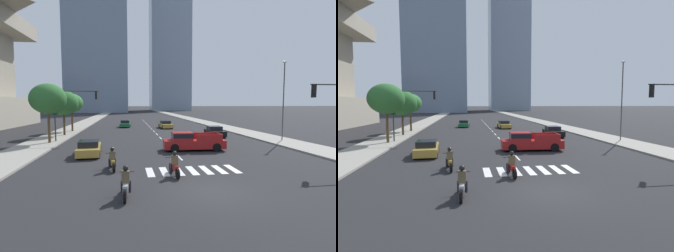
% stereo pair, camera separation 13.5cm
% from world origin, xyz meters
% --- Properties ---
extents(ground_plane, '(800.00, 800.00, 0.00)m').
position_xyz_m(ground_plane, '(0.00, 0.00, 0.00)').
color(ground_plane, '#232326').
extents(sidewalk_east, '(4.00, 260.00, 0.15)m').
position_xyz_m(sidewalk_east, '(12.97, 30.00, 0.07)').
color(sidewalk_east, gray).
rests_on(sidewalk_east, ground).
extents(sidewalk_west, '(4.00, 260.00, 0.15)m').
position_xyz_m(sidewalk_west, '(-12.97, 30.00, 0.07)').
color(sidewalk_west, gray).
rests_on(sidewalk_west, ground).
extents(crosswalk_near, '(5.85, 2.26, 0.01)m').
position_xyz_m(crosswalk_near, '(0.00, 4.10, 0.00)').
color(crosswalk_near, silver).
rests_on(crosswalk_near, ground).
extents(lane_divider_center, '(0.14, 50.00, 0.01)m').
position_xyz_m(lane_divider_center, '(0.00, 32.10, 0.00)').
color(lane_divider_center, silver).
rests_on(lane_divider_center, ground).
extents(motorcycle_lead, '(0.72, 2.05, 1.49)m').
position_xyz_m(motorcycle_lead, '(-5.05, 5.06, 0.58)').
color(motorcycle_lead, black).
rests_on(motorcycle_lead, ground).
extents(motorcycle_trailing, '(0.70, 2.16, 1.49)m').
position_xyz_m(motorcycle_trailing, '(-4.16, -0.04, 0.58)').
color(motorcycle_trailing, black).
rests_on(motorcycle_trailing, ground).
extents(motorcycle_third, '(0.70, 2.05, 1.49)m').
position_xyz_m(motorcycle_third, '(-1.35, 3.08, 0.58)').
color(motorcycle_third, black).
rests_on(motorcycle_third, ground).
extents(pickup_truck, '(5.62, 2.23, 1.67)m').
position_xyz_m(pickup_truck, '(1.66, 11.18, 0.81)').
color(pickup_truck, maroon).
rests_on(pickup_truck, ground).
extents(sedan_gold_0, '(2.05, 4.71, 1.25)m').
position_xyz_m(sedan_gold_0, '(2.54, 33.10, 0.58)').
color(sedan_gold_0, '#B28E38').
rests_on(sedan_gold_0, ground).
extents(sedan_gold_1, '(2.02, 4.37, 1.24)m').
position_xyz_m(sedan_gold_1, '(-7.20, 10.27, 0.57)').
color(sedan_gold_1, '#B28E38').
rests_on(sedan_gold_1, ground).
extents(sedan_green_2, '(2.05, 4.49, 1.25)m').
position_xyz_m(sedan_green_2, '(-4.35, 36.26, 0.58)').
color(sedan_green_2, '#1E6038').
rests_on(sedan_green_2, ground).
extents(sedan_black_3, '(2.10, 4.42, 1.32)m').
position_xyz_m(sedan_black_3, '(7.20, 20.74, 0.61)').
color(sedan_black_3, black).
rests_on(sedan_black_3, ground).
extents(traffic_signal_far, '(4.93, 0.28, 5.85)m').
position_xyz_m(traffic_signal_far, '(-10.04, 18.02, 4.18)').
color(traffic_signal_far, '#333335').
rests_on(traffic_signal_far, sidewalk_west).
extents(street_lamp_east, '(0.50, 0.24, 8.79)m').
position_xyz_m(street_lamp_east, '(13.27, 15.26, 5.16)').
color(street_lamp_east, '#3F3F42').
rests_on(street_lamp_east, sidewalk_east).
extents(street_tree_nearest, '(3.71, 3.71, 6.18)m').
position_xyz_m(street_tree_nearest, '(-12.17, 17.15, 4.74)').
color(street_tree_nearest, '#4C3823').
rests_on(street_tree_nearest, sidewalk_west).
extents(street_tree_second, '(3.74, 3.74, 5.77)m').
position_xyz_m(street_tree_second, '(-12.17, 23.92, 4.32)').
color(street_tree_second, '#4C3823').
rests_on(street_tree_second, sidewalk_west).
extents(street_tree_third, '(3.29, 3.29, 5.55)m').
position_xyz_m(street_tree_third, '(-12.17, 29.01, 4.29)').
color(street_tree_third, '#4C3823').
rests_on(street_tree_third, sidewalk_west).
extents(office_tower_center_skyline, '(23.54, 20.35, 135.47)m').
position_xyz_m(office_tower_center_skyline, '(22.30, 150.61, 63.74)').
color(office_tower_center_skyline, '#8C9EB2').
rests_on(office_tower_center_skyline, ground).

